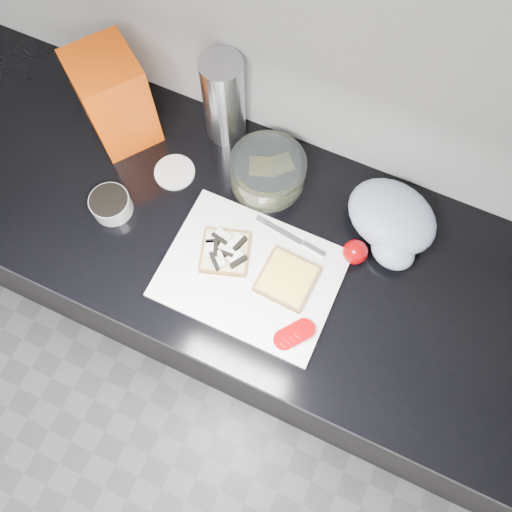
{
  "coord_description": "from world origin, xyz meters",
  "views": [
    {
      "loc": [
        0.26,
        0.76,
        2.0
      ],
      "look_at": [
        0.09,
        1.14,
        0.95
      ],
      "focal_mm": 35.0,
      "sensor_mm": 36.0,
      "label": 1
    }
  ],
  "objects_px": {
    "cutting_board": "(251,274)",
    "glass_bowl": "(267,171)",
    "bread_bag": "(114,99)",
    "steel_canister": "(224,100)"
  },
  "relations": [
    {
      "from": "cutting_board",
      "to": "bread_bag",
      "type": "relative_size",
      "value": 1.61
    },
    {
      "from": "glass_bowl",
      "to": "bread_bag",
      "type": "xyz_separation_m",
      "value": [
        -0.4,
        -0.02,
        0.09
      ]
    },
    {
      "from": "glass_bowl",
      "to": "bread_bag",
      "type": "relative_size",
      "value": 0.76
    },
    {
      "from": "glass_bowl",
      "to": "bread_bag",
      "type": "distance_m",
      "value": 0.41
    },
    {
      "from": "bread_bag",
      "to": "steel_canister",
      "type": "bearing_deg",
      "value": 60.17
    },
    {
      "from": "bread_bag",
      "to": "glass_bowl",
      "type": "bearing_deg",
      "value": 38.35
    },
    {
      "from": "bread_bag",
      "to": "steel_canister",
      "type": "relative_size",
      "value": 1.02
    },
    {
      "from": "glass_bowl",
      "to": "bread_bag",
      "type": "bearing_deg",
      "value": -177.39
    },
    {
      "from": "cutting_board",
      "to": "glass_bowl",
      "type": "xyz_separation_m",
      "value": [
        -0.07,
        0.25,
        0.03
      ]
    },
    {
      "from": "cutting_board",
      "to": "bread_bag",
      "type": "height_order",
      "value": "bread_bag"
    }
  ]
}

